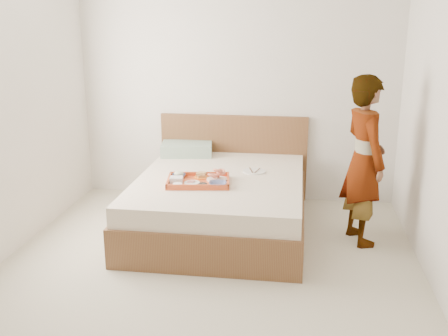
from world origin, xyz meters
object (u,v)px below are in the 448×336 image
tray (198,181)px  dinner_plate (254,171)px  person (364,161)px  bed (220,203)px

tray → dinner_plate: 0.65m
dinner_plate → person: (1.01, -0.29, 0.23)m
person → tray: bearing=76.2°
bed → person: (1.31, -0.08, 0.50)m
bed → person: person is taller
bed → tray: 0.41m
dinner_plate → person: size_ratio=0.15×
bed → person: bearing=-3.4°
bed → tray: tray is taller
person → dinner_plate: bearing=54.1°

